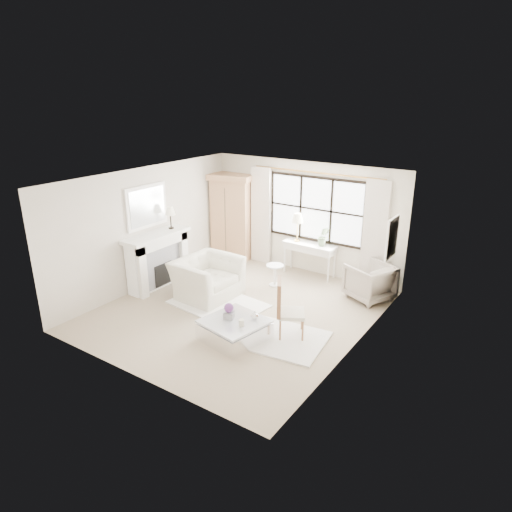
% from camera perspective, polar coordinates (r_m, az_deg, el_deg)
% --- Properties ---
extents(floor, '(5.50, 5.50, 0.00)m').
position_cam_1_polar(floor, '(9.41, -2.19, -6.79)').
color(floor, tan).
rests_on(floor, ground).
extents(ceiling, '(5.50, 5.50, 0.00)m').
position_cam_1_polar(ceiling, '(8.54, -2.44, 9.59)').
color(ceiling, white).
rests_on(ceiling, ground).
extents(wall_back, '(5.00, 0.00, 5.00)m').
position_cam_1_polar(wall_back, '(11.12, 6.11, 4.83)').
color(wall_back, white).
rests_on(wall_back, ground).
extents(wall_front, '(5.00, 0.00, 5.00)m').
position_cam_1_polar(wall_front, '(7.03, -15.71, -5.12)').
color(wall_front, white).
rests_on(wall_front, ground).
extents(wall_left, '(0.00, 5.50, 5.50)m').
position_cam_1_polar(wall_left, '(10.50, -13.42, 3.46)').
color(wall_left, beige).
rests_on(wall_left, ground).
extents(wall_right, '(0.00, 5.50, 5.50)m').
position_cam_1_polar(wall_right, '(7.76, 12.77, -2.39)').
color(wall_right, beige).
rests_on(wall_right, ground).
extents(window_pane, '(2.40, 0.02, 1.50)m').
position_cam_1_polar(window_pane, '(10.91, 7.50, 5.83)').
color(window_pane, white).
rests_on(window_pane, wall_back).
extents(window_frame, '(2.50, 0.04, 1.50)m').
position_cam_1_polar(window_frame, '(10.90, 7.47, 5.82)').
color(window_frame, black).
rests_on(window_frame, wall_back).
extents(curtain_rod, '(3.30, 0.04, 0.04)m').
position_cam_1_polar(curtain_rod, '(10.68, 7.56, 10.30)').
color(curtain_rod, '#A67639').
rests_on(curtain_rod, wall_back).
extents(curtain_left, '(0.55, 0.10, 2.47)m').
position_cam_1_polar(curtain_left, '(11.66, 0.63, 5.07)').
color(curtain_left, silver).
rests_on(curtain_left, ground).
extents(curtain_right, '(0.55, 0.10, 2.47)m').
position_cam_1_polar(curtain_right, '(10.38, 14.61, 2.52)').
color(curtain_right, beige).
rests_on(curtain_right, ground).
extents(fireplace, '(0.58, 1.66, 1.26)m').
position_cam_1_polar(fireplace, '(10.55, -12.27, -0.37)').
color(fireplace, white).
rests_on(fireplace, ground).
extents(mirror_frame, '(0.05, 1.15, 0.95)m').
position_cam_1_polar(mirror_frame, '(10.35, -13.52, 6.04)').
color(mirror_frame, white).
rests_on(mirror_frame, wall_left).
extents(mirror_glass, '(0.02, 1.00, 0.80)m').
position_cam_1_polar(mirror_glass, '(10.33, -13.41, 6.02)').
color(mirror_glass, silver).
rests_on(mirror_glass, wall_left).
extents(art_frame, '(0.04, 0.62, 0.82)m').
position_cam_1_polar(art_frame, '(9.23, 16.64, 2.19)').
color(art_frame, white).
rests_on(art_frame, wall_right).
extents(art_canvas, '(0.01, 0.52, 0.72)m').
position_cam_1_polar(art_canvas, '(9.24, 16.52, 2.22)').
color(art_canvas, '#B8A88E').
rests_on(art_canvas, wall_right).
extents(mantel_lamp, '(0.22, 0.22, 0.51)m').
position_cam_1_polar(mantel_lamp, '(10.53, -10.69, 5.44)').
color(mantel_lamp, black).
rests_on(mantel_lamp, fireplace).
extents(armoire, '(1.24, 0.91, 2.24)m').
position_cam_1_polar(armoire, '(11.99, -2.97, 5.00)').
color(armoire, tan).
rests_on(armoire, floor).
extents(console_table, '(1.31, 0.49, 0.80)m').
position_cam_1_polar(console_table, '(11.09, 6.66, -0.39)').
color(console_table, white).
rests_on(console_table, floor).
extents(console_lamp, '(0.28, 0.28, 0.69)m').
position_cam_1_polar(console_lamp, '(10.95, 5.23, 4.65)').
color(console_lamp, gold).
rests_on(console_lamp, console_table).
extents(orchid_plant, '(0.32, 0.29, 0.47)m').
position_cam_1_polar(orchid_plant, '(10.75, 8.40, 2.43)').
color(orchid_plant, '#59734D').
rests_on(orchid_plant, console_table).
extents(side_table, '(0.40, 0.40, 0.51)m').
position_cam_1_polar(side_table, '(10.43, 2.38, -2.03)').
color(side_table, white).
rests_on(side_table, floor).
extents(rug_left, '(1.99, 1.50, 0.03)m').
position_cam_1_polar(rug_left, '(9.66, -4.73, -6.00)').
color(rug_left, white).
rests_on(rug_left, floor).
extents(rug_right, '(1.83, 1.46, 0.03)m').
position_cam_1_polar(rug_right, '(8.42, 2.73, -10.17)').
color(rug_right, white).
rests_on(rug_right, floor).
extents(club_armchair, '(1.21, 1.37, 0.86)m').
position_cam_1_polar(club_armchair, '(9.90, -6.14, -2.77)').
color(club_armchair, silver).
rests_on(club_armchair, floor).
extents(wingback_chair, '(1.14, 1.13, 0.79)m').
position_cam_1_polar(wingback_chair, '(10.05, 14.03, -3.14)').
color(wingback_chair, '#A29689').
rests_on(wingback_chair, floor).
extents(french_chair, '(0.66, 0.66, 1.08)m').
position_cam_1_polar(french_chair, '(8.37, 4.26, -8.07)').
color(french_chair, '#96643F').
rests_on(french_chair, floor).
extents(coffee_table, '(1.17, 1.17, 0.38)m').
position_cam_1_polar(coffee_table, '(8.32, -2.70, -9.24)').
color(coffee_table, white).
rests_on(coffee_table, floor).
extents(planter_box, '(0.22, 0.22, 0.13)m').
position_cam_1_polar(planter_box, '(8.26, -3.40, -7.40)').
color(planter_box, gray).
rests_on(planter_box, coffee_table).
extents(planter_flowers, '(0.17, 0.17, 0.17)m').
position_cam_1_polar(planter_flowers, '(8.20, -3.42, -6.48)').
color(planter_flowers, '#643079').
rests_on(planter_flowers, planter_box).
extents(pillar_candle, '(0.10, 0.10, 0.12)m').
position_cam_1_polar(pillar_candle, '(8.01, -1.84, -8.34)').
color(pillar_candle, beige).
rests_on(pillar_candle, coffee_table).
extents(coffee_vase, '(0.16, 0.16, 0.15)m').
position_cam_1_polar(coffee_vase, '(8.23, -0.18, -7.39)').
color(coffee_vase, silver).
rests_on(coffee_vase, coffee_table).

